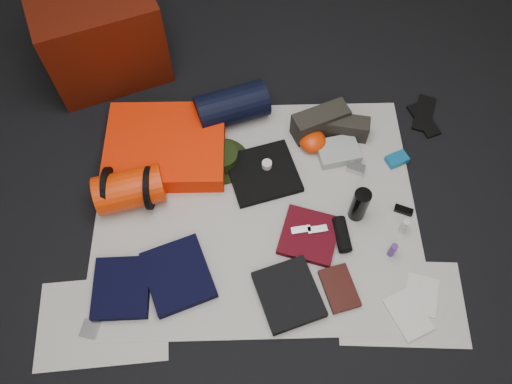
{
  "coord_description": "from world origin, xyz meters",
  "views": [
    {
      "loc": [
        -0.03,
        -1.14,
        2.24
      ],
      "look_at": [
        0.0,
        0.04,
        0.1
      ],
      "focal_mm": 35.0,
      "sensor_mm": 36.0,
      "label": 1
    }
  ],
  "objects_px": {
    "stuff_sack": "(130,189)",
    "paperback_book": "(339,288)",
    "navy_duffel": "(232,106)",
    "water_bottle": "(359,205)",
    "compact_camera": "(356,168)",
    "red_cabinet": "(100,32)",
    "sleeping_pad": "(166,146)"
  },
  "relations": [
    {
      "from": "stuff_sack",
      "to": "paperback_book",
      "type": "xyz_separation_m",
      "value": [
        0.99,
        -0.5,
        -0.08
      ]
    },
    {
      "from": "paperback_book",
      "to": "navy_duffel",
      "type": "bearing_deg",
      "value": 101.17
    },
    {
      "from": "navy_duffel",
      "to": "water_bottle",
      "type": "bearing_deg",
      "value": -62.93
    },
    {
      "from": "navy_duffel",
      "to": "compact_camera",
      "type": "height_order",
      "value": "navy_duffel"
    },
    {
      "from": "water_bottle",
      "to": "stuff_sack",
      "type": "bearing_deg",
      "value": 174.07
    },
    {
      "from": "stuff_sack",
      "to": "compact_camera",
      "type": "xyz_separation_m",
      "value": [
        1.15,
        0.14,
        -0.08
      ]
    },
    {
      "from": "stuff_sack",
      "to": "paperback_book",
      "type": "distance_m",
      "value": 1.11
    },
    {
      "from": "red_cabinet",
      "to": "stuff_sack",
      "type": "distance_m",
      "value": 0.95
    },
    {
      "from": "sleeping_pad",
      "to": "stuff_sack",
      "type": "bearing_deg",
      "value": -118.97
    },
    {
      "from": "stuff_sack",
      "to": "paperback_book",
      "type": "bearing_deg",
      "value": -26.72
    },
    {
      "from": "sleeping_pad",
      "to": "paperback_book",
      "type": "distance_m",
      "value": 1.14
    },
    {
      "from": "water_bottle",
      "to": "paperback_book",
      "type": "distance_m",
      "value": 0.41
    },
    {
      "from": "red_cabinet",
      "to": "sleeping_pad",
      "type": "distance_m",
      "value": 0.76
    },
    {
      "from": "red_cabinet",
      "to": "paperback_book",
      "type": "xyz_separation_m",
      "value": [
        1.21,
        -1.41,
        -0.24
      ]
    },
    {
      "from": "stuff_sack",
      "to": "compact_camera",
      "type": "bearing_deg",
      "value": 7.07
    },
    {
      "from": "sleeping_pad",
      "to": "navy_duffel",
      "type": "height_order",
      "value": "navy_duffel"
    },
    {
      "from": "sleeping_pad",
      "to": "water_bottle",
      "type": "xyz_separation_m",
      "value": [
        0.96,
        -0.4,
        0.05
      ]
    },
    {
      "from": "red_cabinet",
      "to": "paperback_book",
      "type": "height_order",
      "value": "red_cabinet"
    },
    {
      "from": "stuff_sack",
      "to": "navy_duffel",
      "type": "relative_size",
      "value": 0.86
    },
    {
      "from": "sleeping_pad",
      "to": "water_bottle",
      "type": "bearing_deg",
      "value": -22.3
    },
    {
      "from": "red_cabinet",
      "to": "sleeping_pad",
      "type": "xyz_separation_m",
      "value": [
        0.37,
        -0.64,
        -0.2
      ]
    },
    {
      "from": "compact_camera",
      "to": "paperback_book",
      "type": "xyz_separation_m",
      "value": [
        -0.15,
        -0.64,
        -0.0
      ]
    },
    {
      "from": "sleeping_pad",
      "to": "paperback_book",
      "type": "xyz_separation_m",
      "value": [
        0.84,
        -0.78,
        -0.04
      ]
    },
    {
      "from": "stuff_sack",
      "to": "compact_camera",
      "type": "relative_size",
      "value": 3.7
    },
    {
      "from": "red_cabinet",
      "to": "compact_camera",
      "type": "xyz_separation_m",
      "value": [
        1.36,
        -0.77,
        -0.24
      ]
    },
    {
      "from": "red_cabinet",
      "to": "stuff_sack",
      "type": "relative_size",
      "value": 1.9
    },
    {
      "from": "paperback_book",
      "to": "compact_camera",
      "type": "bearing_deg",
      "value": 61.65
    },
    {
      "from": "red_cabinet",
      "to": "sleeping_pad",
      "type": "bearing_deg",
      "value": -80.38
    },
    {
      "from": "red_cabinet",
      "to": "navy_duffel",
      "type": "distance_m",
      "value": 0.84
    },
    {
      "from": "stuff_sack",
      "to": "water_bottle",
      "type": "height_order",
      "value": "water_bottle"
    },
    {
      "from": "compact_camera",
      "to": "paperback_book",
      "type": "bearing_deg",
      "value": -79.74
    },
    {
      "from": "stuff_sack",
      "to": "water_bottle",
      "type": "distance_m",
      "value": 1.12
    }
  ]
}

